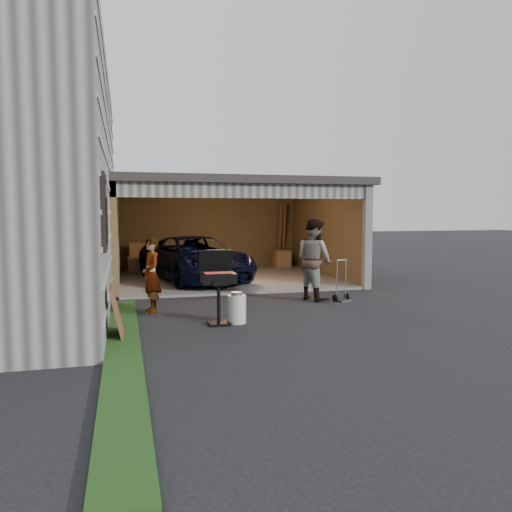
# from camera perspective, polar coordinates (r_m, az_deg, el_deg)

# --- Properties ---
(ground) EXTENTS (80.00, 80.00, 0.00)m
(ground) POSITION_cam_1_polar(r_m,az_deg,el_deg) (8.72, 0.19, -8.24)
(ground) COLOR black
(ground) RESTS_ON ground
(groundcover_strip) EXTENTS (0.50, 8.00, 0.06)m
(groundcover_strip) POSITION_cam_1_polar(r_m,az_deg,el_deg) (7.46, -14.93, -10.45)
(groundcover_strip) COLOR #193814
(groundcover_strip) RESTS_ON ground
(garage) EXTENTS (6.80, 6.30, 2.90)m
(garage) POSITION_cam_1_polar(r_m,az_deg,el_deg) (15.28, -3.67, 4.51)
(garage) COLOR #605E59
(garage) RESTS_ON ground
(minivan) EXTENTS (3.18, 4.93, 1.26)m
(minivan) POSITION_cam_1_polar(r_m,az_deg,el_deg) (14.27, -6.99, -0.53)
(minivan) COLOR black
(minivan) RESTS_ON ground
(woman) EXTENTS (0.48, 0.62, 1.51)m
(woman) POSITION_cam_1_polar(r_m,az_deg,el_deg) (10.16, -11.86, -2.14)
(woman) COLOR #9BAEC3
(woman) RESTS_ON ground
(man) EXTENTS (0.98, 1.09, 1.85)m
(man) POSITION_cam_1_polar(r_m,az_deg,el_deg) (11.44, 6.64, -0.40)
(man) COLOR #4E281E
(man) RESTS_ON ground
(bbq_grill) EXTENTS (0.59, 0.52, 1.32)m
(bbq_grill) POSITION_cam_1_polar(r_m,az_deg,el_deg) (8.90, -4.34, -2.84)
(bbq_grill) COLOR black
(bbq_grill) RESTS_ON ground
(propane_tank) EXTENTS (0.37, 0.37, 0.51)m
(propane_tank) POSITION_cam_1_polar(r_m,az_deg,el_deg) (9.07, -2.23, -6.08)
(propane_tank) COLOR silver
(propane_tank) RESTS_ON ground
(plywood_panel) EXTENTS (0.21, 0.76, 0.84)m
(plywood_panel) POSITION_cam_1_polar(r_m,az_deg,el_deg) (8.23, -15.62, -6.23)
(plywood_panel) COLOR brown
(plywood_panel) RESTS_ON ground
(hand_truck) EXTENTS (0.42, 0.37, 0.95)m
(hand_truck) POSITION_cam_1_polar(r_m,az_deg,el_deg) (11.44, 9.84, -4.20)
(hand_truck) COLOR slate
(hand_truck) RESTS_ON ground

